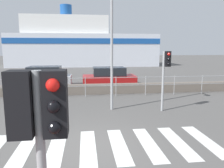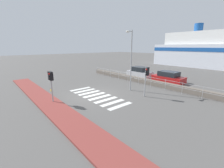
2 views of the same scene
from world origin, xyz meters
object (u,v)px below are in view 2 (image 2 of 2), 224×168
Objects in this scene: traffic_light_near at (51,79)px; ferry_boat at (206,52)px; traffic_light_far at (146,76)px; parked_car_red at (168,77)px; parked_car_silver at (140,72)px; streetlamp at (130,54)px.

ferry_boat is (-0.07, 33.88, 1.24)m from traffic_light_near.
traffic_light_far reaches higher than traffic_light_near.
traffic_light_far is 0.68× the size of parked_car_red.
parked_car_red is (2.31, 14.16, -1.44)m from traffic_light_near.
ferry_boat is 20.04m from parked_car_silver.
parked_car_silver is (-4.13, 6.75, -3.11)m from streetlamp.
parked_car_red is (0.62, 6.75, -3.16)m from streetlamp.
ferry_boat is at bearing 98.70° from traffic_light_far.
streetlamp is 8.51m from parked_car_silver.
ferry_boat reaches higher than parked_car_red.
traffic_light_near is 0.11× the size of ferry_boat.
ferry_boat reaches higher than parked_car_silver.
parked_car_silver is (-2.44, 14.16, -1.39)m from traffic_light_near.
traffic_light_far is 0.12× the size of ferry_boat.
traffic_light_far is at bearing -76.33° from parked_car_red.
traffic_light_far is 2.97m from streetlamp.
parked_car_red is at bearing 84.78° from streetlamp.
traffic_light_near is at bearing -80.22° from parked_car_silver.
traffic_light_far is 9.73m from parked_car_silver.
parked_car_silver is at bearing -180.00° from parked_car_red.
traffic_light_near is at bearing -89.89° from ferry_boat.
traffic_light_far reaches higher than parked_car_red.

